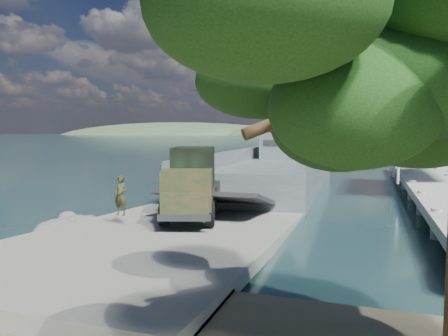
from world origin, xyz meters
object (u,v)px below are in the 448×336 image
at_px(landing_craft, 273,174).
at_px(soldier, 121,204).
at_px(overhang_tree, 432,59).
at_px(military_truck, 192,182).
at_px(pier, 432,174).
at_px(sailboat_far, 440,172).

xyz_separation_m(landing_craft, soldier, (-2.60, -21.87, 0.58)).
xyz_separation_m(landing_craft, overhang_tree, (9.17, -32.74, 4.97)).
distance_m(landing_craft, military_truck, 18.96).
height_order(pier, overhang_tree, overhang_tree).
relative_size(pier, overhang_tree, 5.49).
relative_size(soldier, sailboat_far, 0.26).
xyz_separation_m(military_truck, soldier, (-2.36, -2.97, -0.79)).
height_order(soldier, sailboat_far, sailboat_far).
bearing_deg(soldier, sailboat_far, 62.85).
height_order(military_truck, sailboat_far, sailboat_far).
xyz_separation_m(military_truck, sailboat_far, (16.15, 32.30, -1.84)).
xyz_separation_m(pier, overhang_tree, (-3.77, -29.22, 4.23)).
distance_m(landing_craft, sailboat_far, 20.80).
bearing_deg(sailboat_far, landing_craft, -131.27).
relative_size(landing_craft, sailboat_far, 4.85).
relative_size(soldier, overhang_tree, 0.23).
distance_m(pier, soldier, 24.04).
relative_size(landing_craft, soldier, 18.95).
height_order(military_truck, soldier, military_truck).
relative_size(landing_craft, military_truck, 4.56).
distance_m(pier, military_truck, 20.26).
distance_m(sailboat_far, overhang_tree, 46.94).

